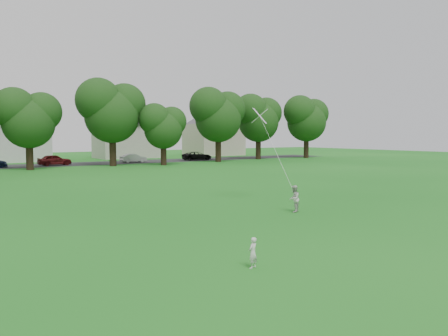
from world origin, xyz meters
TOP-DOWN VIEW (x-y plane):
  - ground at (0.00, 0.00)m, footprint 160.00×160.00m
  - street at (0.00, 42.00)m, footprint 90.00×7.00m
  - toddler at (-2.20, -2.99)m, footprint 0.36×0.30m
  - older_boy at (4.67, 2.69)m, footprint 0.77×0.74m
  - kite at (5.05, 4.45)m, footprint 1.26×2.39m
  - tree_row at (3.74, 36.40)m, footprint 83.47×8.69m
  - house_row at (-1.37, 52.00)m, footprint 76.95×13.66m

SIDE VIEW (x-z plane):
  - ground at x=0.00m, z-range 0.00..0.00m
  - street at x=0.00m, z-range 0.00..0.01m
  - toddler at x=-2.20m, z-range 0.00..0.85m
  - older_boy at x=4.67m, z-range 0.00..1.26m
  - kite at x=5.05m, z-range 0.17..5.34m
  - house_row at x=-1.37m, z-range -0.21..10.35m
  - tree_row at x=3.74m, z-range 1.17..11.36m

